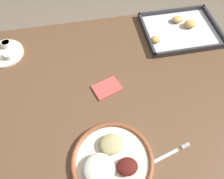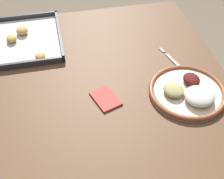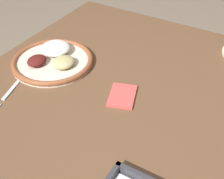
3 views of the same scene
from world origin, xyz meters
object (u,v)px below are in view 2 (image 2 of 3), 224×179
object	(u,v)px
dinner_plate	(188,92)
fork	(176,63)
baking_tray	(27,39)
napkin	(106,99)

from	to	relation	value
dinner_plate	fork	size ratio (longest dim) A/B	1.38
dinner_plate	baking_tray	size ratio (longest dim) A/B	0.77
baking_tray	napkin	world-z (taller)	baking_tray
fork	napkin	xyz separation A→B (m)	(-0.14, 0.33, 0.00)
dinner_plate	napkin	world-z (taller)	dinner_plate
fork	dinner_plate	bearing A→B (deg)	158.67
dinner_plate	baking_tray	distance (m)	0.77
fork	napkin	size ratio (longest dim) A/B	1.58
dinner_plate	baking_tray	xyz separation A→B (m)	(0.48, 0.60, -0.00)
fork	baking_tray	size ratio (longest dim) A/B	0.56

